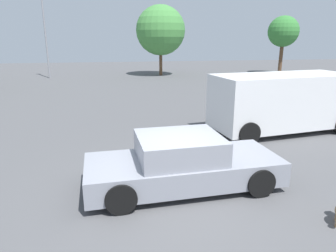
{
  "coord_description": "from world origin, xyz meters",
  "views": [
    {
      "loc": [
        -1.3,
        -6.05,
        3.33
      ],
      "look_at": [
        0.19,
        2.29,
        0.9
      ],
      "focal_mm": 32.78,
      "sensor_mm": 36.0,
      "label": 1
    }
  ],
  "objects": [
    {
      "name": "light_post_near",
      "position": [
        -6.69,
        21.99,
        5.16
      ],
      "size": [
        0.44,
        0.44,
        7.82
      ],
      "color": "gray",
      "rests_on": "ground_plane"
    },
    {
      "name": "tree_back_left",
      "position": [
        3.09,
        22.35,
        4.0
      ],
      "size": [
        4.4,
        4.4,
        6.21
      ],
      "color": "brown",
      "rests_on": "ground_plane"
    },
    {
      "name": "sedan_foreground",
      "position": [
        0.16,
        0.29,
        0.57
      ],
      "size": [
        4.48,
        2.05,
        1.24
      ],
      "rotation": [
        0.0,
        0.0,
        0.05
      ],
      "color": "gray",
      "rests_on": "ground_plane"
    },
    {
      "name": "ground_plane",
      "position": [
        0.0,
        0.0,
        0.0
      ],
      "size": [
        80.0,
        80.0,
        0.0
      ],
      "primitive_type": "plane",
      "color": "#515154"
    },
    {
      "name": "tree_back_center",
      "position": [
        14.65,
        21.66,
        3.91
      ],
      "size": [
        2.85,
        2.85,
        5.37
      ],
      "color": "brown",
      "rests_on": "ground_plane"
    },
    {
      "name": "van_white",
      "position": [
        4.71,
        3.99,
        1.14
      ],
      "size": [
        5.3,
        2.79,
        2.1
      ],
      "rotation": [
        0.0,
        0.0,
        0.13
      ],
      "color": "white",
      "rests_on": "ground_plane"
    }
  ]
}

